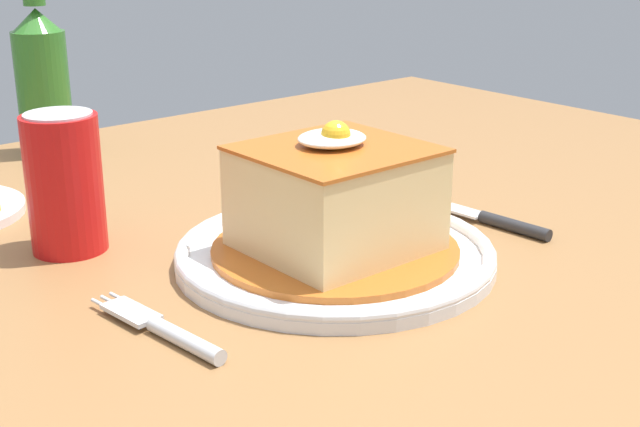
{
  "coord_description": "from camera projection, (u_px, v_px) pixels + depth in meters",
  "views": [
    {
      "loc": [
        -0.5,
        -0.63,
        1.03
      ],
      "look_at": [
        -0.05,
        -0.09,
        0.79
      ],
      "focal_mm": 48.91,
      "sensor_mm": 36.0,
      "label": 1
    }
  ],
  "objects": [
    {
      "name": "knife",
      "position": [
        493.0,
        220.0,
        0.83
      ],
      "size": [
        0.03,
        0.17,
        0.01
      ],
      "color": "#262628",
      "rests_on": "dining_table"
    },
    {
      "name": "soda_can",
      "position": [
        65.0,
        183.0,
        0.76
      ],
      "size": [
        0.07,
        0.07,
        0.12
      ],
      "color": "red",
      "rests_on": "dining_table"
    },
    {
      "name": "beer_bottle_green",
      "position": [
        42.0,
        73.0,
        1.06
      ],
      "size": [
        0.06,
        0.06,
        0.27
      ],
      "color": "#2D6B23",
      "rests_on": "dining_table"
    },
    {
      "name": "main_plate",
      "position": [
        335.0,
        254.0,
        0.74
      ],
      "size": [
        0.27,
        0.27,
        0.02
      ],
      "color": "white",
      "rests_on": "dining_table"
    },
    {
      "name": "fork",
      "position": [
        167.0,
        331.0,
        0.61
      ],
      "size": [
        0.03,
        0.14,
        0.01
      ],
      "color": "silver",
      "rests_on": "dining_table"
    },
    {
      "name": "dining_table",
      "position": [
        294.0,
        313.0,
        0.89
      ],
      "size": [
        1.3,
        0.93,
        0.75
      ],
      "color": "olive",
      "rests_on": "ground_plane"
    },
    {
      "name": "sandwich_meal",
      "position": [
        335.0,
        203.0,
        0.73
      ],
      "size": [
        0.21,
        0.21,
        0.12
      ],
      "color": "#B75B1E",
      "rests_on": "main_plate"
    }
  ]
}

